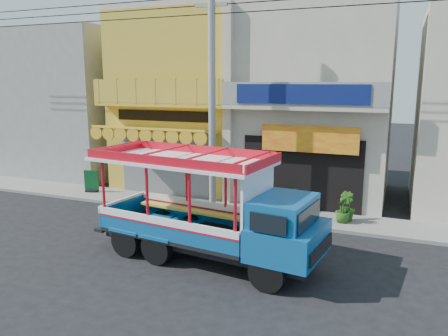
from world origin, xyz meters
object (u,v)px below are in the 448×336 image
object	(u,v)px
songthaew_truck	(221,212)
potted_plant_b	(347,206)
potted_plant_a	(284,197)
potted_plant_c	(343,209)
green_sign	(92,183)
utility_pole	(216,80)

from	to	relation	value
songthaew_truck	potted_plant_b	bearing A→B (deg)	60.08
songthaew_truck	potted_plant_a	distance (m)	5.39
potted_plant_c	green_sign	bearing A→B (deg)	-74.56
green_sign	potted_plant_c	xyz separation A→B (m)	(10.98, -0.21, 0.06)
songthaew_truck	potted_plant_a	size ratio (longest dim) A/B	6.59
potted_plant_a	potted_plant_b	xyz separation A→B (m)	(2.39, -0.40, -0.01)
utility_pole	songthaew_truck	xyz separation A→B (m)	(1.88, -4.07, -3.54)
songthaew_truck	potted_plant_a	world-z (taller)	songthaew_truck
potted_plant_b	potted_plant_a	bearing A→B (deg)	22.21
green_sign	potted_plant_a	size ratio (longest dim) A/B	0.94
utility_pole	potted_plant_a	size ratio (longest dim) A/B	26.88
songthaew_truck	green_sign	bearing A→B (deg)	149.67
green_sign	potted_plant_a	bearing A→B (deg)	3.09
green_sign	potted_plant_a	xyz separation A→B (m)	(8.69, 0.47, 0.11)
potted_plant_a	potted_plant_b	bearing A→B (deg)	-55.86
potted_plant_a	potted_plant_b	distance (m)	2.42
green_sign	songthaew_truck	bearing A→B (deg)	-30.33
utility_pole	potted_plant_c	xyz separation A→B (m)	(4.60, 0.55, -4.44)
songthaew_truck	potted_plant_b	distance (m)	5.73
songthaew_truck	potted_plant_c	bearing A→B (deg)	59.51
songthaew_truck	potted_plant_c	world-z (taller)	songthaew_truck
green_sign	utility_pole	bearing A→B (deg)	-6.85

